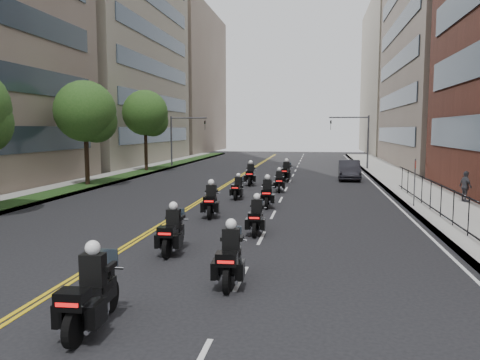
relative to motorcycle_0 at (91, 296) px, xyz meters
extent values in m
plane|color=black|center=(-0.64, -1.15, -0.74)|extent=(160.00, 160.00, 0.00)
cube|color=gray|center=(11.36, 23.85, -0.67)|extent=(4.00, 90.00, 0.15)
cube|color=gray|center=(-12.64, 23.85, -0.67)|extent=(4.00, 90.00, 0.15)
cube|color=#153412|center=(-11.84, 23.85, -0.57)|extent=(2.00, 90.00, 0.04)
cube|color=#7F6B5C|center=(20.86, 46.85, 14.26)|extent=(15.00, 28.00, 30.00)
cube|color=#333F4C|center=(13.31, 46.85, 2.76)|extent=(0.12, 24.08, 1.80)
cube|color=#333F4C|center=(13.31, 46.85, 6.76)|extent=(0.12, 24.08, 1.80)
cube|color=#333F4C|center=(13.31, 46.85, 10.76)|extent=(0.12, 24.08, 1.80)
cube|color=#333F4C|center=(13.31, 46.85, 14.76)|extent=(0.12, 24.08, 1.80)
cube|color=#A29882|center=(20.86, 76.85, 12.26)|extent=(15.00, 28.00, 26.00)
cube|color=#A29882|center=(-22.64, 46.85, 16.26)|extent=(16.00, 28.00, 34.00)
cube|color=#333F4C|center=(-14.59, 46.85, 2.76)|extent=(0.12, 24.08, 1.80)
cube|color=#333F4C|center=(-14.59, 46.85, 6.76)|extent=(0.12, 24.08, 1.80)
cube|color=#333F4C|center=(-14.59, 46.85, 10.76)|extent=(0.12, 24.08, 1.80)
cube|color=#333F4C|center=(-14.59, 46.85, 14.76)|extent=(0.12, 24.08, 1.80)
cube|color=#333F4C|center=(-14.59, 46.85, 18.76)|extent=(0.12, 24.08, 1.80)
cube|color=#7F6B5C|center=(-22.64, 76.85, 12.26)|extent=(16.00, 28.00, 26.00)
cube|color=black|center=(10.36, 10.85, 0.86)|extent=(0.05, 28.00, 0.05)
cube|color=black|center=(10.36, 10.85, -0.44)|extent=(0.05, 28.00, 0.05)
cylinder|color=#332016|center=(-11.84, 22.85, 1.81)|extent=(0.32, 0.32, 5.11)
sphere|color=#24511B|center=(-11.84, 22.85, 4.73)|extent=(4.40, 4.40, 4.40)
sphere|color=#24511B|center=(-11.24, 23.25, 4.00)|extent=(3.08, 3.08, 3.08)
cylinder|color=#332016|center=(-11.84, 34.85, 1.95)|extent=(0.32, 0.32, 5.39)
sphere|color=#24511B|center=(-11.84, 34.85, 5.03)|extent=(4.40, 4.40, 4.40)
sphere|color=#24511B|center=(-11.24, 35.25, 4.26)|extent=(3.08, 3.08, 3.08)
cylinder|color=#3F3F44|center=(9.86, 40.85, 2.06)|extent=(0.18, 0.18, 5.60)
cylinder|color=#3F3F44|center=(7.86, 40.85, 4.66)|extent=(4.00, 0.14, 0.14)
imported|color=black|center=(6.06, 40.85, 3.86)|extent=(0.16, 0.20, 1.00)
cylinder|color=#3F3F44|center=(-11.14, 40.85, 2.06)|extent=(0.18, 0.18, 5.60)
cylinder|color=#3F3F44|center=(-9.14, 40.85, 4.66)|extent=(4.00, 0.14, 0.14)
imported|color=black|center=(-7.34, 40.85, 3.86)|extent=(0.16, 0.20, 1.00)
cylinder|color=black|center=(0.04, -0.80, -0.36)|extent=(0.19, 0.77, 0.76)
cylinder|color=black|center=(-0.05, 0.99, -0.36)|extent=(0.19, 0.77, 0.76)
cube|color=black|center=(0.00, 0.09, -0.05)|extent=(0.54, 1.53, 0.45)
cube|color=silver|center=(-0.01, 0.15, -0.31)|extent=(0.45, 0.63, 0.34)
cube|color=black|center=(0.04, -0.80, 0.22)|extent=(0.60, 0.50, 0.36)
cube|color=red|center=(0.05, -1.04, 0.20)|extent=(0.45, 0.05, 0.08)
cube|color=black|center=(-0.01, 0.15, 0.51)|extent=(0.51, 0.34, 0.69)
sphere|color=white|center=(-0.01, 0.16, 0.98)|extent=(0.32, 0.32, 0.32)
cylinder|color=black|center=(2.39, 2.61, -0.38)|extent=(0.19, 0.73, 0.72)
cylinder|color=black|center=(2.29, 4.30, -0.38)|extent=(0.19, 0.73, 0.72)
cube|color=black|center=(2.34, 3.45, -0.09)|extent=(0.53, 1.45, 0.42)
cube|color=silver|center=(2.34, 3.50, -0.33)|extent=(0.43, 0.60, 0.32)
cube|color=black|center=(2.39, 2.61, 0.16)|extent=(0.57, 0.48, 0.34)
cube|color=red|center=(2.40, 2.39, 0.14)|extent=(0.42, 0.06, 0.07)
cube|color=black|center=(2.34, 3.50, 0.44)|extent=(0.48, 0.32, 0.66)
sphere|color=white|center=(2.33, 3.52, 0.88)|extent=(0.31, 0.31, 0.31)
cylinder|color=black|center=(-0.15, 5.48, -0.39)|extent=(0.17, 0.71, 0.70)
cylinder|color=black|center=(-0.21, 7.13, -0.39)|extent=(0.17, 0.71, 0.70)
cube|color=black|center=(-0.18, 6.31, -0.10)|extent=(0.48, 1.41, 0.41)
cube|color=silver|center=(-0.19, 6.36, -0.34)|extent=(0.41, 0.58, 0.31)
cube|color=black|center=(-0.15, 5.48, 0.15)|extent=(0.55, 0.45, 0.33)
cube|color=red|center=(-0.15, 5.26, 0.13)|extent=(0.42, 0.05, 0.07)
cube|color=black|center=(-0.19, 6.36, 0.42)|extent=(0.47, 0.31, 0.64)
sphere|color=white|center=(-0.19, 6.37, 0.85)|extent=(0.30, 0.30, 0.30)
cylinder|color=black|center=(2.29, 8.88, -0.41)|extent=(0.15, 0.66, 0.66)
cylinder|color=black|center=(2.24, 10.43, -0.41)|extent=(0.15, 0.66, 0.66)
cube|color=black|center=(2.27, 9.65, -0.14)|extent=(0.44, 1.32, 0.39)
cube|color=silver|center=(2.27, 9.70, -0.37)|extent=(0.38, 0.54, 0.29)
cube|color=black|center=(2.29, 8.88, 0.09)|extent=(0.52, 0.42, 0.31)
cube|color=red|center=(2.29, 8.67, 0.07)|extent=(0.39, 0.04, 0.07)
cube|color=black|center=(2.27, 9.70, 0.34)|extent=(0.43, 0.28, 0.60)
sphere|color=white|center=(2.27, 9.71, 0.75)|extent=(0.28, 0.28, 0.28)
cylinder|color=black|center=(-0.26, 12.14, -0.38)|extent=(0.24, 0.74, 0.73)
cylinder|color=black|center=(-0.48, 13.84, -0.38)|extent=(0.24, 0.74, 0.73)
cube|color=black|center=(-0.37, 12.99, -0.08)|extent=(0.62, 1.49, 0.43)
cube|color=silver|center=(-0.38, 13.04, -0.33)|extent=(0.48, 0.63, 0.32)
cube|color=black|center=(-0.26, 12.14, 0.17)|extent=(0.61, 0.51, 0.34)
cube|color=red|center=(-0.24, 11.92, 0.15)|extent=(0.43, 0.08, 0.07)
cube|color=black|center=(-0.38, 13.04, 0.45)|extent=(0.50, 0.35, 0.66)
sphere|color=white|center=(-0.38, 13.06, 0.90)|extent=(0.31, 0.31, 0.31)
cylinder|color=black|center=(2.07, 15.34, -0.39)|extent=(0.19, 0.72, 0.71)
cylinder|color=black|center=(1.97, 17.01, -0.39)|extent=(0.19, 0.72, 0.71)
cube|color=black|center=(2.02, 16.18, -0.09)|extent=(0.52, 1.44, 0.42)
cube|color=silver|center=(2.02, 16.23, -0.34)|extent=(0.43, 0.60, 0.31)
cube|color=black|center=(2.07, 15.34, 0.16)|extent=(0.57, 0.47, 0.34)
cube|color=red|center=(2.08, 15.12, 0.14)|extent=(0.42, 0.06, 0.07)
cube|color=black|center=(2.02, 16.23, 0.43)|extent=(0.48, 0.32, 0.65)
sphere|color=white|center=(2.02, 16.24, 0.87)|extent=(0.30, 0.30, 0.30)
cylinder|color=black|center=(-0.05, 18.11, -0.43)|extent=(0.16, 0.64, 0.63)
cylinder|color=black|center=(0.01, 19.59, -0.43)|extent=(0.16, 0.64, 0.63)
cube|color=black|center=(-0.02, 18.85, -0.17)|extent=(0.44, 1.27, 0.37)
cube|color=silver|center=(-0.02, 18.90, -0.38)|extent=(0.37, 0.52, 0.28)
cube|color=black|center=(-0.05, 18.11, 0.05)|extent=(0.50, 0.41, 0.30)
cube|color=red|center=(-0.06, 17.91, 0.03)|extent=(0.37, 0.04, 0.06)
cube|color=black|center=(-0.02, 18.90, 0.29)|extent=(0.42, 0.28, 0.57)
sphere|color=white|center=(-0.02, 18.90, 0.68)|extent=(0.27, 0.27, 0.27)
cylinder|color=black|center=(2.22, 21.80, -0.41)|extent=(0.18, 0.67, 0.66)
cylinder|color=black|center=(2.11, 23.34, -0.41)|extent=(0.18, 0.67, 0.66)
cube|color=black|center=(2.17, 22.57, -0.14)|extent=(0.50, 1.34, 0.39)
cube|color=silver|center=(2.16, 22.62, -0.37)|extent=(0.41, 0.56, 0.29)
cube|color=black|center=(2.22, 21.80, 0.09)|extent=(0.53, 0.44, 0.31)
cube|color=red|center=(2.24, 21.59, 0.07)|extent=(0.39, 0.06, 0.07)
cube|color=black|center=(2.16, 22.62, 0.34)|extent=(0.45, 0.30, 0.60)
sphere|color=white|center=(2.16, 22.63, 0.75)|extent=(0.28, 0.28, 0.28)
cylinder|color=black|center=(-0.19, 24.99, -0.37)|extent=(0.20, 0.76, 0.76)
cylinder|color=black|center=(-0.29, 26.77, -0.37)|extent=(0.20, 0.76, 0.76)
cube|color=black|center=(-0.24, 25.88, -0.06)|extent=(0.55, 1.52, 0.44)
cube|color=silver|center=(-0.25, 25.93, -0.31)|extent=(0.46, 0.63, 0.33)
cube|color=black|center=(-0.19, 24.99, 0.21)|extent=(0.60, 0.50, 0.36)
cube|color=red|center=(-0.18, 24.76, 0.19)|extent=(0.45, 0.06, 0.08)
cube|color=black|center=(-0.25, 25.93, 0.50)|extent=(0.51, 0.34, 0.69)
sphere|color=white|center=(-0.25, 25.94, 0.97)|extent=(0.32, 0.32, 0.32)
cylinder|color=black|center=(2.16, 27.79, -0.37)|extent=(0.24, 0.77, 0.75)
cylinder|color=black|center=(2.37, 29.55, -0.37)|extent=(0.24, 0.77, 0.75)
cube|color=black|center=(2.27, 28.67, -0.06)|extent=(0.64, 1.54, 0.44)
cube|color=silver|center=(2.27, 28.72, -0.31)|extent=(0.49, 0.65, 0.33)
cube|color=black|center=(2.16, 27.79, 0.21)|extent=(0.63, 0.53, 0.35)
cube|color=red|center=(2.13, 27.56, 0.19)|extent=(0.44, 0.09, 0.08)
cube|color=black|center=(2.27, 28.72, 0.50)|extent=(0.52, 0.37, 0.69)
sphere|color=white|center=(2.27, 28.73, 0.96)|extent=(0.32, 0.32, 0.32)
imported|color=black|center=(7.36, 30.97, 0.06)|extent=(1.82, 4.94, 1.61)
imported|color=#414249|center=(12.86, 18.73, 0.27)|extent=(0.70, 1.09, 1.73)
camera|label=1|loc=(4.59, -8.81, 3.46)|focal=35.00mm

